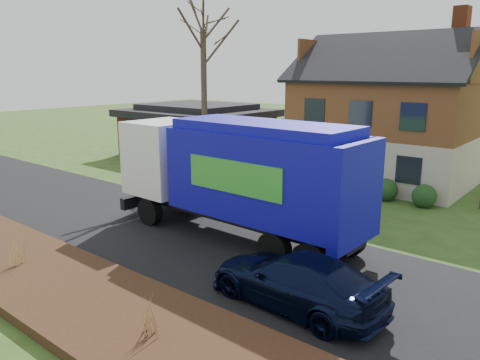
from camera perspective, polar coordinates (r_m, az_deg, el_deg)
The scene contains 11 objects.
ground at distance 17.78m, azimuth -6.75°, elevation -6.92°, with size 120.00×120.00×0.00m, color #2C4717.
road at distance 17.78m, azimuth -6.75°, elevation -6.89°, with size 80.00×7.00×0.02m, color black.
mulch_verge at distance 14.85m, azimuth -21.90°, elevation -11.43°, with size 80.00×3.50×0.30m, color black.
main_house at distance 27.63m, azimuth 16.76°, elevation 8.41°, with size 12.95×8.95×9.26m.
ranch_house at distance 34.64m, azimuth -5.23°, elevation 6.11°, with size 9.80×8.20×3.70m.
garbage_truck at distance 16.82m, azimuth -0.08°, elevation 1.01°, with size 10.33×2.97×4.40m.
silver_sedan at distance 21.87m, azimuth -4.13°, elevation -1.04°, with size 1.51×4.34×1.43m, color #AEB1B6.
navy_wagon at distance 12.65m, azimuth 6.83°, elevation -12.05°, with size 2.03×4.99×1.45m, color black.
tree_front_west at distance 28.37m, azimuth -4.58°, elevation 20.24°, with size 3.90×3.90×11.61m.
grass_clump_mid at distance 15.90m, azimuth -25.50°, elevation -7.72°, with size 0.34×0.28×0.94m.
grass_clump_east at distance 11.14m, azimuth -10.81°, elevation -15.84°, with size 0.35×0.29×0.88m.
Camera 1 is at (12.09, -11.52, 6.12)m, focal length 35.00 mm.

